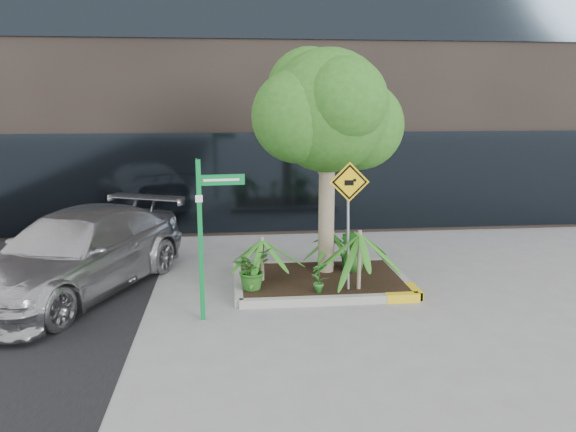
{
  "coord_description": "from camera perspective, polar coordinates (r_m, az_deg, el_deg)",
  "views": [
    {
      "loc": [
        -1.52,
        -9.99,
        3.55
      ],
      "look_at": [
        -0.45,
        0.2,
        1.4
      ],
      "focal_mm": 35.0,
      "sensor_mm": 36.0,
      "label": 1
    }
  ],
  "objects": [
    {
      "name": "shrub_c",
      "position": [
        10.06,
        3.17,
        -6.14
      ],
      "size": [
        0.42,
        0.42,
        0.59
      ],
      "primitive_type": "imported",
      "rotation": [
        0.0,
        0.0,
        3.63
      ],
      "color": "#277323",
      "rests_on": "planter"
    },
    {
      "name": "palm_left",
      "position": [
        10.56,
        -2.65,
        -2.4
      ],
      "size": [
        0.96,
        0.96,
        1.07
      ],
      "color": "tan",
      "rests_on": "ground"
    },
    {
      "name": "shrub_b",
      "position": [
        11.32,
        6.72,
        -3.45
      ],
      "size": [
        0.61,
        0.61,
        0.85
      ],
      "primitive_type": "imported",
      "rotation": [
        0.0,
        0.0,
        1.91
      ],
      "color": "#27641E",
      "rests_on": "planter"
    },
    {
      "name": "street_sign_post",
      "position": [
        9.03,
        -8.63,
        -0.6
      ],
      "size": [
        0.8,
        0.77,
        2.63
      ],
      "rotation": [
        0.0,
        0.0,
        0.09
      ],
      "color": "#0B7E34",
      "rests_on": "ground"
    },
    {
      "name": "tree",
      "position": [
        10.88,
        4.04,
        10.61
      ],
      "size": [
        3.03,
        2.69,
        4.54
      ],
      "color": "tan",
      "rests_on": "ground"
    },
    {
      "name": "shrub_d",
      "position": [
        11.31,
        6.37,
        -3.52
      ],
      "size": [
        0.62,
        0.62,
        0.83
      ],
      "primitive_type": "imported",
      "rotation": [
        0.0,
        0.0,
        5.21
      ],
      "color": "#1B5D1D",
      "rests_on": "planter"
    },
    {
      "name": "palm_back",
      "position": [
        11.53,
        4.59,
        -1.85
      ],
      "size": [
        0.82,
        0.82,
        0.91
      ],
      "color": "tan",
      "rests_on": "ground"
    },
    {
      "name": "ground",
      "position": [
        10.71,
        2.5,
        -7.51
      ],
      "size": [
        80.0,
        80.0,
        0.0
      ],
      "primitive_type": "plane",
      "color": "gray",
      "rests_on": "ground"
    },
    {
      "name": "parked_car",
      "position": [
        11.08,
        -20.68,
        -3.55
      ],
      "size": [
        4.03,
        5.58,
        1.5
      ],
      "primitive_type": "imported",
      "rotation": [
        0.0,
        0.0,
        -0.42
      ],
      "color": "#A7A7AC",
      "rests_on": "ground"
    },
    {
      "name": "cattle_sign",
      "position": [
        10.04,
        6.2,
        1.24
      ],
      "size": [
        0.71,
        0.34,
        2.3
      ],
      "rotation": [
        0.0,
        0.0,
        -0.04
      ],
      "color": "slate",
      "rests_on": "ground"
    },
    {
      "name": "planter",
      "position": [
        10.97,
        3.5,
        -6.49
      ],
      "size": [
        3.35,
        2.36,
        0.15
      ],
      "color": "#9E9E99",
      "rests_on": "ground"
    },
    {
      "name": "palm_front",
      "position": [
        10.11,
        7.32,
        -1.86
      ],
      "size": [
        1.23,
        1.23,
        1.36
      ],
      "color": "tan",
      "rests_on": "ground"
    },
    {
      "name": "shrub_a",
      "position": [
        10.22,
        -3.69,
        -5.37
      ],
      "size": [
        0.96,
        0.96,
        0.76
      ],
      "primitive_type": "imported",
      "rotation": [
        0.0,
        0.0,
        0.84
      ],
      "color": "#25601B",
      "rests_on": "planter"
    }
  ]
}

